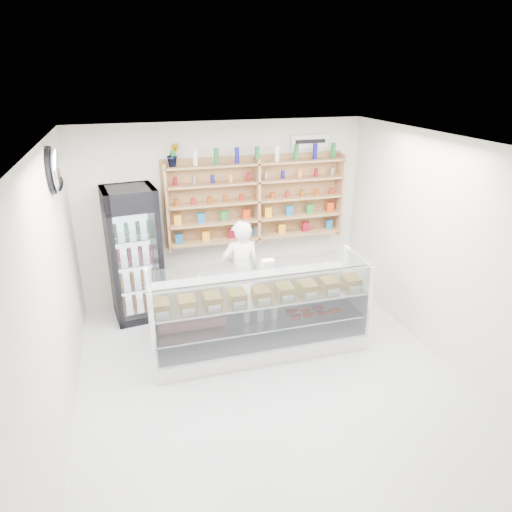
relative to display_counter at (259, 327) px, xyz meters
name	(u,v)px	position (x,y,z in m)	size (l,w,h in m)	color
room	(273,276)	(-0.05, -0.71, 1.06)	(5.00, 5.00, 5.00)	#B9B9BE
display_counter	(259,327)	(0.00, 0.00, 0.00)	(2.79, 0.83, 1.22)	white
shop_worker	(241,272)	(-0.02, 0.85, 0.43)	(0.56, 0.37, 1.55)	silver
drinks_cooler	(134,254)	(-1.49, 1.40, 0.66)	(0.80, 0.78, 1.99)	black
wall_shelving	(257,201)	(0.45, 1.63, 1.25)	(2.84, 0.28, 1.33)	#A46E4D
potted_plant	(173,155)	(-0.80, 1.63, 2.03)	(0.19, 0.15, 0.34)	#1E6626
security_mirror	(56,170)	(-2.22, 0.49, 2.11)	(0.15, 0.50, 0.50)	silver
wall_sign	(310,141)	(1.35, 1.76, 2.11)	(0.62, 0.03, 0.20)	white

